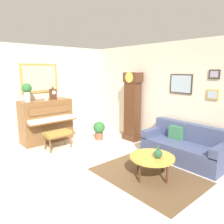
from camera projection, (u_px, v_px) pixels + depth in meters
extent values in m
cube|color=beige|center=(88.00, 169.00, 4.74)|extent=(6.40, 6.00, 0.10)
cube|color=beige|center=(37.00, 94.00, 6.38)|extent=(0.10, 4.90, 2.80)
cube|color=#B28E3D|center=(40.00, 78.00, 6.30)|extent=(0.03, 1.10, 0.84)
cube|color=#BCB299|center=(40.00, 78.00, 6.29)|extent=(0.01, 0.98, 0.72)
cube|color=beige|center=(158.00, 95.00, 6.00)|extent=(5.30, 0.10, 2.80)
cube|color=#33281E|center=(214.00, 74.00, 4.70)|extent=(0.24, 0.03, 0.20)
cube|color=#998EA8|center=(214.00, 74.00, 4.69)|extent=(0.18, 0.01, 0.14)
cube|color=#B28E3D|center=(213.00, 95.00, 4.79)|extent=(0.26, 0.03, 0.22)
cube|color=#9EB2C1|center=(212.00, 95.00, 4.78)|extent=(0.20, 0.01, 0.16)
cube|color=#33281E|center=(181.00, 84.00, 5.34)|extent=(0.60, 0.03, 0.48)
cube|color=#9EB2C1|center=(181.00, 84.00, 5.33)|extent=(0.54, 0.01, 0.42)
cube|color=brown|center=(148.00, 176.00, 4.32)|extent=(2.10, 1.50, 0.01)
cube|color=brown|center=(46.00, 121.00, 6.33)|extent=(0.60, 1.44, 1.24)
cube|color=brown|center=(53.00, 121.00, 6.00)|extent=(0.28, 1.38, 0.04)
cube|color=white|center=(53.00, 119.00, 5.99)|extent=(0.26, 1.32, 0.08)
cube|color=brown|center=(50.00, 110.00, 6.02)|extent=(0.03, 1.20, 0.20)
cube|color=brown|center=(58.00, 135.00, 5.74)|extent=(0.42, 0.70, 0.04)
cube|color=olive|center=(58.00, 133.00, 5.73)|extent=(0.40, 0.68, 0.08)
cylinder|color=brown|center=(50.00, 146.00, 5.47)|extent=(0.04, 0.04, 0.36)
cylinder|color=brown|center=(71.00, 141.00, 5.85)|extent=(0.04, 0.04, 0.36)
cylinder|color=brown|center=(45.00, 143.00, 5.70)|extent=(0.04, 0.04, 0.36)
cylinder|color=brown|center=(65.00, 138.00, 6.09)|extent=(0.04, 0.04, 0.36)
cube|color=#4C2B19|center=(132.00, 137.00, 6.55)|extent=(0.52, 0.34, 0.18)
cube|color=#4C2B19|center=(132.00, 111.00, 6.39)|extent=(0.44, 0.28, 1.78)
cube|color=#4C2B19|center=(133.00, 77.00, 6.20)|extent=(0.52, 0.32, 0.28)
cylinder|color=gold|center=(129.00, 77.00, 6.10)|extent=(0.30, 0.02, 0.30)
cylinder|color=gold|center=(131.00, 109.00, 6.35)|extent=(0.03, 0.03, 0.70)
cube|color=#424C70|center=(183.00, 152.00, 5.02)|extent=(1.90, 0.80, 0.42)
cube|color=#424C70|center=(190.00, 133.00, 5.14)|extent=(1.90, 0.20, 0.44)
cube|color=#424C70|center=(154.00, 132.00, 5.60)|extent=(0.18, 0.80, 0.20)
cube|color=#424C70|center=(222.00, 150.00, 4.33)|extent=(0.18, 0.80, 0.20)
cube|color=#38754C|center=(176.00, 133.00, 5.26)|extent=(0.34, 0.12, 0.32)
cylinder|color=gold|center=(152.00, 157.00, 4.23)|extent=(0.88, 0.88, 0.04)
torus|color=#4C2B19|center=(152.00, 157.00, 4.23)|extent=(0.88, 0.88, 0.04)
cylinder|color=#4C2B19|center=(163.00, 162.00, 4.50)|extent=(0.04, 0.04, 0.38)
cylinder|color=#4C2B19|center=(167.00, 174.00, 4.00)|extent=(0.04, 0.04, 0.38)
cylinder|color=#4C2B19|center=(140.00, 173.00, 4.04)|extent=(0.04, 0.04, 0.38)
cylinder|color=#4C2B19|center=(138.00, 161.00, 4.53)|extent=(0.04, 0.04, 0.38)
cube|color=#4C2B19|center=(53.00, 94.00, 6.33)|extent=(0.12, 0.18, 0.30)
cylinder|color=white|center=(54.00, 93.00, 6.27)|extent=(0.01, 0.11, 0.11)
cone|color=#4C2B19|center=(53.00, 88.00, 6.29)|extent=(0.10, 0.10, 0.08)
cylinder|color=silver|center=(27.00, 97.00, 5.85)|extent=(0.15, 0.15, 0.26)
sphere|color=#2D6B33|center=(27.00, 88.00, 5.80)|extent=(0.26, 0.26, 0.26)
cone|color=#D199B7|center=(26.00, 83.00, 5.74)|extent=(0.06, 0.06, 0.16)
cylinder|color=white|center=(46.00, 100.00, 6.16)|extent=(0.12, 0.12, 0.01)
cylinder|color=white|center=(46.00, 99.00, 6.15)|extent=(0.08, 0.08, 0.06)
cylinder|color=#234C33|center=(158.00, 158.00, 4.14)|extent=(0.09, 0.09, 0.01)
sphere|color=#285638|center=(158.00, 154.00, 4.12)|extent=(0.17, 0.17, 0.17)
cylinder|color=#285638|center=(158.00, 148.00, 4.10)|extent=(0.04, 0.04, 0.08)
cylinder|color=#935138|center=(99.00, 136.00, 6.56)|extent=(0.24, 0.24, 0.22)
sphere|color=#2D6B33|center=(99.00, 127.00, 6.51)|extent=(0.36, 0.36, 0.36)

